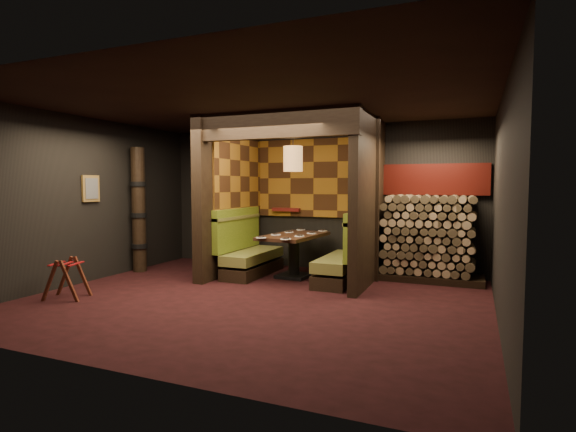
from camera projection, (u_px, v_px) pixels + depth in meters
The scene contains 23 objects.
floor at pixel (254, 300), 6.58m from camera, with size 6.50×5.50×0.02m, color black.
ceiling at pixel (253, 102), 6.38m from camera, with size 6.50×5.50×0.02m, color black.
wall_back at pixel (316, 198), 9.02m from camera, with size 6.50×0.02×2.85m, color black.
wall_front at pixel (110, 214), 3.94m from camera, with size 6.50×0.02×2.85m, color black.
wall_left at pixel (85, 200), 7.73m from camera, with size 0.02×5.50×2.85m, color black.
wall_right at pixel (503, 207), 5.23m from camera, with size 0.02×5.50×2.85m, color black.
partition_left at pixel (230, 199), 8.52m from camera, with size 0.20×2.20×2.85m, color black.
partition_right at pixel (368, 200), 7.55m from camera, with size 0.15×2.10×2.85m, color black.
header_beam at pixel (272, 125), 7.05m from camera, with size 2.85×0.18×0.44m, color black.
tapa_back_panel at pixel (314, 178), 8.96m from camera, with size 2.40×0.06×1.55m, color #8E5917.
tapa_side_panel at pixel (239, 176), 8.60m from camera, with size 0.04×1.85×1.45m, color #8E5917.
lacquer_shelf at pixel (286, 210), 9.17m from camera, with size 0.60×0.12×0.07m, color maroon.
booth_bench_left at pixel (248, 253), 8.44m from camera, with size 0.68×1.60×1.14m.
booth_bench_right at pixel (346, 260), 7.71m from camera, with size 0.68×1.60×1.14m.
dining_table at pixel (294, 247), 8.14m from camera, with size 0.93×1.56×0.79m.
place_settings at pixel (294, 234), 8.12m from camera, with size 0.78×1.75×0.03m.
pendant_lamp at pixel (293, 159), 7.99m from camera, with size 0.35×0.35×0.93m.
framed_picture at pixel (91, 189), 7.79m from camera, with size 0.05×0.36×0.46m.
luggage_rack at pixel (67, 277), 6.65m from camera, with size 0.69×0.58×0.64m.
totem_column at pixel (139, 211), 8.68m from camera, with size 0.31×0.31×2.40m.
firewood_stack at pixel (432, 239), 7.81m from camera, with size 1.73×0.70×1.50m.
mosaic_header at pixel (435, 179), 8.05m from camera, with size 1.83×0.10×0.56m, color maroon.
bay_front_post at pixel (377, 200), 7.75m from camera, with size 0.08×0.08×2.85m, color black.
Camera 1 is at (2.95, -5.79, 1.68)m, focal length 28.00 mm.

